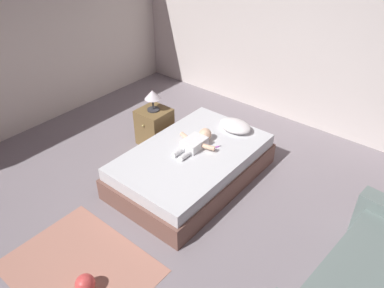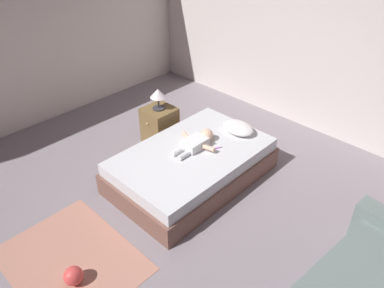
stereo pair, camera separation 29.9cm
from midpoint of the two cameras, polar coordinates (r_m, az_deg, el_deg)
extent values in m
plane|color=gray|center=(4.17, -6.47, -12.13)|extent=(8.00, 8.00, 0.00)
cube|color=silver|center=(5.61, 15.56, 16.50)|extent=(8.00, 0.12, 2.82)
cube|color=brown|center=(4.62, -1.86, -4.10)|extent=(1.24, 1.97, 0.28)
cube|color=silver|center=(4.49, -1.91, -1.93)|extent=(1.19, 1.89, 0.16)
ellipsoid|color=white|center=(4.81, 4.87, 2.78)|extent=(0.44, 0.31, 0.14)
cube|color=white|center=(4.47, -1.58, 0.06)|extent=(0.22, 0.30, 0.12)
sphere|color=beige|center=(4.60, 0.19, 1.46)|extent=(0.16, 0.16, 0.16)
cylinder|color=beige|center=(4.60, -2.92, 1.11)|extent=(0.17, 0.10, 0.06)
cylinder|color=beige|center=(4.41, 0.60, -0.52)|extent=(0.17, 0.09, 0.06)
cylinder|color=white|center=(4.38, -4.08, -1.27)|extent=(0.06, 0.18, 0.06)
cylinder|color=white|center=(4.32, -3.01, -1.81)|extent=(0.06, 0.18, 0.06)
cube|color=#AA38A3|center=(4.49, 1.66, -0.57)|extent=(0.06, 0.12, 0.01)
cube|color=white|center=(4.51, 2.36, -0.26)|extent=(0.02, 0.03, 0.01)
cube|color=brown|center=(5.28, -7.42, 2.64)|extent=(0.41, 0.41, 0.53)
sphere|color=tan|center=(5.09, -9.26, 2.75)|extent=(0.03, 0.03, 0.03)
cylinder|color=#333338|center=(5.14, -7.64, 5.25)|extent=(0.17, 0.17, 0.02)
cylinder|color=#333338|center=(5.10, -7.72, 6.13)|extent=(0.02, 0.02, 0.16)
cone|color=silver|center=(5.03, -7.84, 7.54)|extent=(0.22, 0.22, 0.12)
cube|color=tan|center=(3.96, -19.08, -17.70)|extent=(1.41, 1.08, 0.01)
sphere|color=#E14846|center=(3.71, -18.54, -19.84)|extent=(0.18, 0.18, 0.18)
camera|label=1|loc=(0.15, -91.95, -1.33)|focal=34.59mm
camera|label=2|loc=(0.15, 88.05, 1.33)|focal=34.59mm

